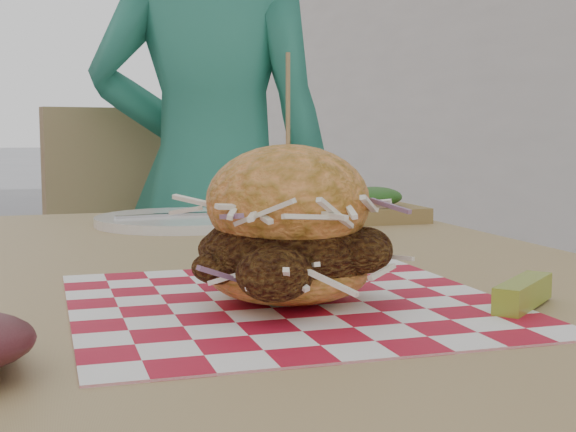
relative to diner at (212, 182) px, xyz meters
name	(u,v)px	position (x,y,z in m)	size (l,w,h in m)	color
diner	(212,182)	(0.00, 0.00, 0.00)	(0.57, 0.37, 1.55)	#2D826B
patio_table	(242,334)	(-0.16, -0.95, -0.11)	(0.80, 1.20, 0.75)	tan
patio_chair	(125,273)	(-0.19, 0.14, -0.22)	(0.51, 0.52, 0.95)	tan
paper_liner	(288,302)	(-0.17, -1.15, -0.03)	(0.36, 0.36, 0.00)	#B41229
sandwich	(288,234)	(-0.17, -1.15, 0.03)	(0.18, 0.18, 0.21)	#F09243
pickle_spear	(523,293)	(0.01, -1.23, -0.01)	(0.10, 0.02, 0.02)	#A0A931
place_setting	(183,220)	(-0.16, -0.57, -0.02)	(0.27, 0.27, 0.02)	white
kraft_tray	(374,207)	(0.14, -0.61, 0.00)	(0.15, 0.12, 0.06)	olive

